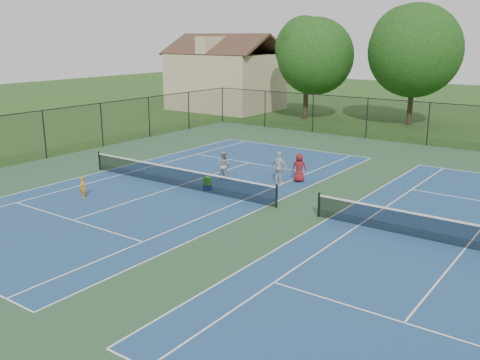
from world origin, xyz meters
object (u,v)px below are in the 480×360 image
Objects in this scene: child_player at (83,187)px; instructor at (224,165)px; ball_crate at (208,187)px; clapboard_house at (225,79)px; tree_back_a at (307,52)px; bystander_c at (299,168)px; tree_back_b at (415,46)px; bystander_a at (279,168)px; ball_hopper at (207,181)px.

instructor is (3.31, 6.58, 0.24)m from child_player.
ball_crate is at bearing 63.27° from child_player.
clapboard_house is 7.00× the size of instructor.
tree_back_a reaches higher than bystander_c.
tree_back_b is 5.89× the size of bystander_a.
bystander_c is at bearing 65.59° from child_player.
ball_crate is 0.95× the size of ball_hopper.
tree_back_b is 28.14× the size of ball_crate.
bystander_a is (6.14, 7.61, 0.32)m from child_player.
clapboard_house reaches higher than bystander_c.
bystander_c is 4.97m from ball_hopper.
tree_back_a reaches higher than clapboard_house.
instructor is at bearing -71.78° from tree_back_a.
clapboard_house reaches higher than bystander_a.
instructor is 2.25m from ball_crate.
tree_back_b is 26.44m from ball_crate.
child_player is (-5.23, -30.10, -6.06)m from tree_back_b.
tree_back_b reaches higher than instructor.
child_player is 0.62× the size of bystander_a.
ball_hopper is at bearing -72.00° from tree_back_a.
tree_back_b is at bearing 12.53° from tree_back_a.
bystander_c reaches higher than ball_crate.
tree_back_a is 8.62× the size of child_player.
bystander_a reaches higher than child_player.
bystander_a is 3.90m from ball_crate.
tree_back_b is 24.31m from instructor.
instructor is at bearing 105.68° from ball_hopper.
tree_back_a is 28.88m from child_player.
instructor reaches higher than ball_crate.
instructor is (-1.92, -23.52, -5.82)m from tree_back_b.
child_player is at bearing -64.68° from clapboard_house.
bystander_a is at bearing 54.22° from ball_crate.
ball_crate is (-2.90, -4.02, -0.62)m from bystander_c.
clapboard_house is (-10.00, 1.00, -2.95)m from tree_back_a.
bystander_c is (1.57, -21.58, -5.84)m from tree_back_b.
clapboard_house is at bearing 125.68° from ball_crate.
tree_back_a is 5.37× the size of bystander_a.
child_player is at bearing -82.36° from tree_back_a.
ball_crate is (7.67, -23.60, -5.90)m from tree_back_a.
bystander_c is (3.48, 1.94, -0.01)m from instructor.
tree_back_b is at bearing -99.61° from instructor.
tree_back_b is at bearing 3.01° from clapboard_house.
instructor is 3.99m from bystander_c.
bystander_a is at bearing -47.18° from clapboard_house.
tree_back_b is at bearing 87.02° from ball_crate.
clapboard_house reaches higher than child_player.
instructor is at bearing -94.66° from tree_back_b.
bystander_a is at bearing -164.87° from instructor.
instructor is at bearing 77.44° from child_player.
instructor reaches higher than child_player.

